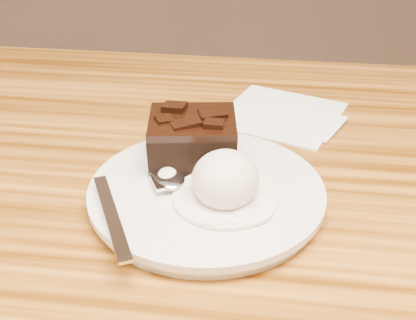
# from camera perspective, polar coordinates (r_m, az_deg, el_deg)

# --- Properties ---
(plate) EXTENTS (0.21, 0.21, 0.02)m
(plate) POSITION_cam_1_polar(r_m,az_deg,el_deg) (0.49, -0.15, -3.71)
(plate) COLOR white
(plate) RESTS_ON dining_table
(brownie) EXTENTS (0.09, 0.08, 0.04)m
(brownie) POSITION_cam_1_polar(r_m,az_deg,el_deg) (0.52, -1.63, 1.97)
(brownie) COLOR black
(brownie) RESTS_ON plate
(ice_cream_scoop) EXTENTS (0.06, 0.06, 0.05)m
(ice_cream_scoop) POSITION_cam_1_polar(r_m,az_deg,el_deg) (0.46, 1.86, -2.06)
(ice_cream_scoop) COLOR silver
(ice_cream_scoop) RESTS_ON plate
(melt_puddle) EXTENTS (0.09, 0.09, 0.00)m
(melt_puddle) POSITION_cam_1_polar(r_m,az_deg,el_deg) (0.47, 1.82, -3.99)
(melt_puddle) COLOR white
(melt_puddle) RESTS_ON plate
(spoon) EXTENTS (0.11, 0.17, 0.01)m
(spoon) POSITION_cam_1_polar(r_m,az_deg,el_deg) (0.49, -4.30, -1.96)
(spoon) COLOR silver
(spoon) RESTS_ON plate
(napkin) EXTENTS (0.17, 0.17, 0.01)m
(napkin) POSITION_cam_1_polar(r_m,az_deg,el_deg) (0.66, 7.66, 4.86)
(napkin) COLOR white
(napkin) RESTS_ON dining_table
(crumb_a) EXTENTS (0.01, 0.01, 0.00)m
(crumb_a) POSITION_cam_1_polar(r_m,az_deg,el_deg) (0.46, -2.93, -4.77)
(crumb_a) COLOR black
(crumb_a) RESTS_ON plate
(crumb_b) EXTENTS (0.01, 0.01, 0.00)m
(crumb_b) POSITION_cam_1_polar(r_m,az_deg,el_deg) (0.49, 3.56, -2.79)
(crumb_b) COLOR black
(crumb_b) RESTS_ON plate
(crumb_c) EXTENTS (0.01, 0.01, 0.00)m
(crumb_c) POSITION_cam_1_polar(r_m,az_deg,el_deg) (0.45, 0.62, -6.14)
(crumb_c) COLOR black
(crumb_c) RESTS_ON plate
(crumb_d) EXTENTS (0.01, 0.01, 0.00)m
(crumb_d) POSITION_cam_1_polar(r_m,az_deg,el_deg) (0.46, -1.23, -4.89)
(crumb_d) COLOR black
(crumb_d) RESTS_ON plate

